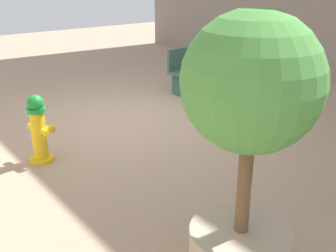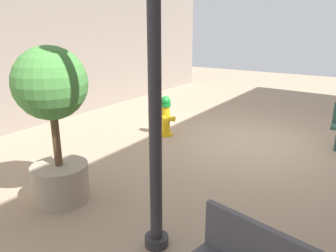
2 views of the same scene
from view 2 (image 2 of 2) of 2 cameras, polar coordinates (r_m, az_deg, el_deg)
The scene contains 4 objects.
ground_plane at distance 7.47m, azimuth 14.80°, elevation -2.82°, with size 23.40×23.40×0.00m, color tan.
fire_hydrant at distance 7.57m, azimuth -0.37°, elevation 1.81°, with size 0.40×0.43×0.94m.
planter_tree at distance 4.75m, azimuth -19.52°, elevation 2.44°, with size 1.01×1.01×2.25m.
street_lamp at distance 3.27m, azimuth -2.53°, elevation 21.30°, with size 0.36×0.36×4.43m.
Camera 2 is at (-2.13, 6.71, 2.48)m, focal length 34.67 mm.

